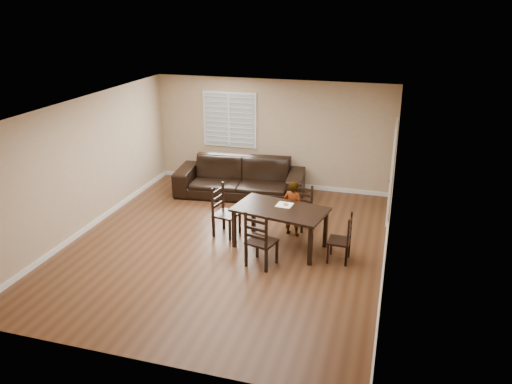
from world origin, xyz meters
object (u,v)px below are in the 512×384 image
Objects in this scene: chair_near at (302,208)px; chair_right at (345,241)px; sofa at (240,178)px; chair_far at (258,243)px; chair_left at (221,212)px; child at (293,208)px; donut at (286,204)px; dining_table at (280,213)px.

chair_near is 1.65m from chair_right.
chair_far is at bearing -73.54° from sofa.
sofa is (-1.80, 1.36, 0.03)m from chair_near.
child is (1.40, 0.36, 0.11)m from chair_left.
chair_right is at bearing -49.31° from sofa.
chair_near is 8.89× the size of donut.
sofa is at bearing 134.15° from dining_table.
chair_near is 0.88× the size of chair_far.
chair_left is 1.14× the size of chair_right.
chair_far reaches higher than chair_near.
chair_right reaches higher than sofa.
chair_far reaches higher than dining_table.
chair_left is (-1.50, -0.80, 0.05)m from chair_near.
chair_right is at bearing -28.70° from chair_near.
donut is (0.24, 1.08, 0.35)m from chair_far.
chair_left is at bearing -129.81° from chair_near.
chair_near reaches higher than chair_right.
child is at bearing 81.91° from donut.
sofa is at bearing 126.31° from donut.
chair_near reaches higher than donut.
sofa is (-1.63, 2.23, -0.38)m from donut.
child is at bearing -53.19° from sofa.
chair_far is 0.92× the size of child.
child is 0.50m from donut.
donut is at bearing -60.15° from sofa.
chair_right is (1.04, -1.28, -0.01)m from chair_near.
chair_far is 1.53m from child.
chair_far is 0.35× the size of sofa.
donut is at bearing -78.87° from chair_near.
chair_far is at bearing -90.55° from dining_table.
dining_table is 1.32m from chair_right.
child is (0.12, 0.61, -0.14)m from dining_table.
donut reaches higher than dining_table.
chair_far is 1.16× the size of chair_right.
dining_table is 2.89m from sofa.
chair_far is at bearing -102.52° from donut.
chair_far is 1.58m from chair_left.
chair_left is 1.45m from child.
chair_near is at bearing 79.02° from donut.
dining_table is 0.61× the size of sofa.
chair_right is 8.72× the size of donut.
donut is at bearing -107.17° from chair_right.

